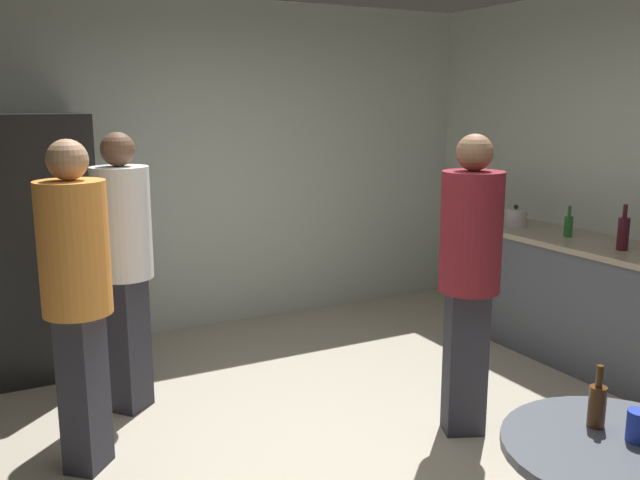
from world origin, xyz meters
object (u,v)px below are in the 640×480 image
at_px(wine_bottle_on_counter, 623,233).
at_px(plastic_cup_blue, 639,426).
at_px(beer_bottle_brown, 597,404).
at_px(kettle, 516,218).
at_px(person_in_maroon_shirt, 470,263).
at_px(refrigerator, 40,246).
at_px(foreground_table, 619,474).
at_px(person_in_orange_shirt, 76,283).
at_px(person_in_white_shirt, 124,252).
at_px(beer_bottle_on_counter, 568,225).

height_order(wine_bottle_on_counter, plastic_cup_blue, wine_bottle_on_counter).
bearing_deg(beer_bottle_brown, kettle, 51.62).
height_order(plastic_cup_blue, person_in_maroon_shirt, person_in_maroon_shirt).
bearing_deg(beer_bottle_brown, wine_bottle_on_counter, 36.87).
bearing_deg(refrigerator, foreground_table, -67.96).
distance_m(wine_bottle_on_counter, foreground_table, 2.59).
bearing_deg(wine_bottle_on_counter, person_in_maroon_shirt, -173.91).
bearing_deg(person_in_orange_shirt, wine_bottle_on_counter, 33.40).
distance_m(kettle, person_in_maroon_shirt, 1.85).
height_order(beer_bottle_brown, person_in_white_shirt, person_in_white_shirt).
bearing_deg(person_in_orange_shirt, beer_bottle_brown, -11.53).
bearing_deg(person_in_maroon_shirt, beer_bottle_brown, 1.71).
bearing_deg(wine_bottle_on_counter, kettle, 89.91).
distance_m(beer_bottle_on_counter, person_in_maroon_shirt, 1.62).
distance_m(kettle, beer_bottle_brown, 3.15).
xyz_separation_m(person_in_maroon_shirt, person_in_white_shirt, (-1.62, 1.21, -0.00)).
bearing_deg(person_in_maroon_shirt, foreground_table, 2.33).
bearing_deg(foreground_table, beer_bottle_on_counter, 46.08).
xyz_separation_m(kettle, foreground_table, (-1.99, -2.61, -0.34)).
bearing_deg(kettle, person_in_white_shirt, 179.06).
bearing_deg(beer_bottle_on_counter, refrigerator, 156.98).
bearing_deg(beer_bottle_on_counter, person_in_orange_shirt, -179.09).
height_order(kettle, plastic_cup_blue, kettle).
xyz_separation_m(refrigerator, person_in_white_shirt, (0.38, -0.93, 0.10)).
bearing_deg(person_in_maroon_shirt, plastic_cup_blue, 4.95).
distance_m(refrigerator, beer_bottle_on_counter, 3.79).
height_order(kettle, beer_bottle_on_counter, beer_bottle_on_counter).
relative_size(wine_bottle_on_counter, beer_bottle_brown, 1.35).
bearing_deg(foreground_table, person_in_maroon_shirt, 69.32).
height_order(beer_bottle_brown, plastic_cup_blue, beer_bottle_brown).
distance_m(beer_bottle_on_counter, plastic_cup_blue, 2.88).
distance_m(refrigerator, person_in_white_shirt, 1.01).
bearing_deg(person_in_white_shirt, person_in_orange_shirt, -69.94).
bearing_deg(beer_bottle_on_counter, kettle, 94.47).
xyz_separation_m(beer_bottle_on_counter, plastic_cup_blue, (-1.96, -2.11, -0.19)).
relative_size(beer_bottle_brown, person_in_orange_shirt, 0.13).
xyz_separation_m(wine_bottle_on_counter, plastic_cup_blue, (-1.92, -1.61, -0.23)).
height_order(refrigerator, person_in_white_shirt, refrigerator).
relative_size(refrigerator, beer_bottle_brown, 7.83).
height_order(person_in_maroon_shirt, person_in_white_shirt, person_in_maroon_shirt).
relative_size(person_in_orange_shirt, person_in_white_shirt, 1.00).
bearing_deg(foreground_table, beer_bottle_brown, 75.19).
distance_m(plastic_cup_blue, person_in_orange_shirt, 2.56).
bearing_deg(beer_bottle_on_counter, plastic_cup_blue, -132.84).
relative_size(beer_bottle_brown, plastic_cup_blue, 2.09).
distance_m(beer_bottle_on_counter, person_in_white_shirt, 3.15).
height_order(wine_bottle_on_counter, beer_bottle_brown, wine_bottle_on_counter).
relative_size(foreground_table, person_in_white_shirt, 0.47).
distance_m(beer_bottle_on_counter, foreground_table, 2.95).
relative_size(beer_bottle_brown, person_in_white_shirt, 0.13).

